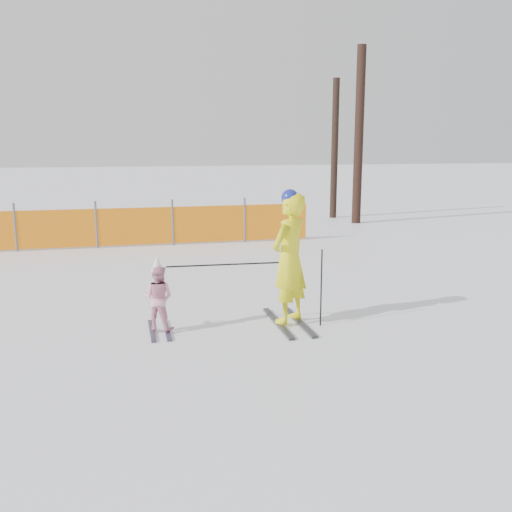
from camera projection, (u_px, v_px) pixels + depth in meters
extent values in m
plane|color=white|center=(264.00, 326.00, 8.70)|extent=(120.00, 120.00, 0.00)
cube|color=black|center=(278.00, 323.00, 8.79)|extent=(0.09, 1.52, 0.04)
cube|color=black|center=(299.00, 322.00, 8.87)|extent=(0.09, 1.52, 0.04)
imported|color=#F6F114|center=(289.00, 258.00, 8.63)|extent=(0.86, 0.84, 1.99)
sphere|color=navy|center=(290.00, 198.00, 8.45)|extent=(0.26, 0.26, 0.26)
cube|color=black|center=(152.00, 331.00, 8.45)|extent=(0.09, 1.00, 0.03)
cube|color=black|center=(167.00, 330.00, 8.50)|extent=(0.09, 1.00, 0.03)
imported|color=pink|center=(158.00, 298.00, 8.38)|extent=(0.59, 0.55, 0.97)
cone|color=white|center=(157.00, 263.00, 8.28)|extent=(0.19, 0.19, 0.24)
cylinder|color=black|center=(321.00, 288.00, 8.63)|extent=(0.02, 0.02, 1.19)
cylinder|color=black|center=(225.00, 265.00, 8.47)|extent=(1.73, 0.11, 0.02)
cylinder|color=#595960|center=(15.00, 227.00, 14.55)|extent=(0.06, 0.06, 1.25)
cylinder|color=#595960|center=(96.00, 225.00, 15.01)|extent=(0.06, 0.06, 1.25)
cylinder|color=#595960|center=(173.00, 222.00, 15.46)|extent=(0.06, 0.06, 1.25)
cylinder|color=#595960|center=(245.00, 220.00, 15.91)|extent=(0.06, 0.06, 1.25)
cube|color=orange|center=(11.00, 230.00, 14.54)|extent=(15.80, 0.03, 1.00)
cylinder|color=black|center=(359.00, 136.00, 19.29)|extent=(0.31, 0.31, 5.92)
cylinder|color=black|center=(335.00, 149.00, 20.81)|extent=(0.25, 0.25, 5.02)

